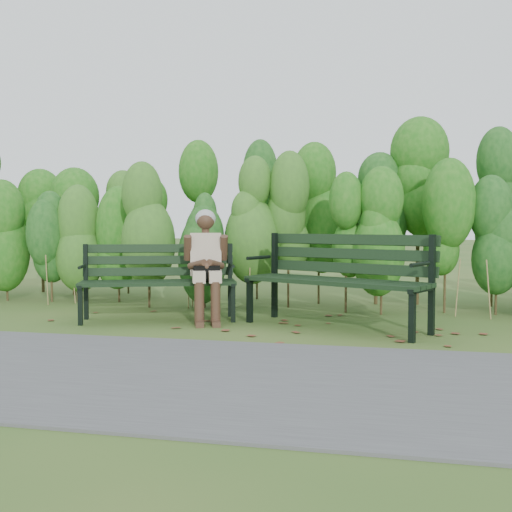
# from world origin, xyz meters

# --- Properties ---
(ground) EXTENTS (80.00, 80.00, 0.00)m
(ground) POSITION_xyz_m (0.00, 0.00, 0.00)
(ground) COLOR #345A20
(footpath) EXTENTS (60.00, 2.50, 0.01)m
(footpath) POSITION_xyz_m (0.00, -2.20, 0.01)
(footpath) COLOR #474749
(footpath) RESTS_ON ground
(hedge_band) EXTENTS (11.04, 1.67, 2.42)m
(hedge_band) POSITION_xyz_m (0.00, 1.86, 1.26)
(hedge_band) COLOR #47381E
(hedge_band) RESTS_ON ground
(leaf_litter) EXTENTS (5.61, 2.22, 0.01)m
(leaf_litter) POSITION_xyz_m (-0.29, 0.03, 0.00)
(leaf_litter) COLOR brown
(leaf_litter) RESTS_ON ground
(bench_left) EXTENTS (1.85, 1.13, 0.88)m
(bench_left) POSITION_xyz_m (-1.14, 0.23, 0.52)
(bench_left) COLOR black
(bench_left) RESTS_ON ground
(bench_right) EXTENTS (2.11, 1.44, 1.01)m
(bench_right) POSITION_xyz_m (0.97, 0.17, 0.60)
(bench_right) COLOR black
(bench_right) RESTS_ON ground
(seated_woman) EXTENTS (0.58, 0.80, 1.28)m
(seated_woman) POSITION_xyz_m (-0.56, 0.24, 0.72)
(seated_woman) COLOR #BBA68E
(seated_woman) RESTS_ON ground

